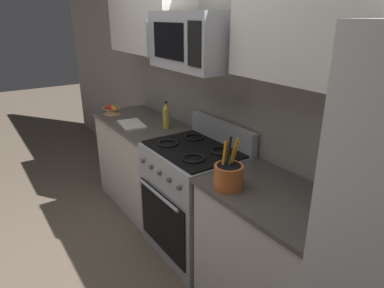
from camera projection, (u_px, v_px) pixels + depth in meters
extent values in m
plane|color=#6B5B4C|center=(122.00, 278.00, 2.61)|extent=(16.00, 16.00, 0.00)
cube|color=#9E998E|center=(233.00, 94.00, 2.70)|extent=(8.00, 0.10, 2.60)
cube|color=silver|center=(143.00, 164.00, 3.53)|extent=(1.06, 0.56, 0.88)
cube|color=#4C4742|center=(140.00, 122.00, 3.37)|extent=(1.10, 0.60, 0.03)
cube|color=#B2B5BA|center=(194.00, 201.00, 2.80)|extent=(0.76, 0.60, 0.91)
cube|color=black|center=(162.00, 222.00, 2.67)|extent=(0.67, 0.01, 0.51)
cylinder|color=#B2B5BA|center=(158.00, 195.00, 2.57)|extent=(0.57, 0.02, 0.02)
cube|color=black|center=(194.00, 149.00, 2.64)|extent=(0.73, 0.54, 0.02)
cube|color=#B2B5BA|center=(222.00, 132.00, 2.75)|extent=(0.76, 0.06, 0.18)
torus|color=black|center=(168.00, 143.00, 2.71)|extent=(0.17, 0.17, 0.02)
torus|color=black|center=(194.00, 158.00, 2.42)|extent=(0.17, 0.17, 0.02)
torus|color=black|center=(194.00, 137.00, 2.84)|extent=(0.17, 0.17, 0.02)
torus|color=black|center=(222.00, 151.00, 2.56)|extent=(0.17, 0.17, 0.02)
cylinder|color=#4C4C51|center=(143.00, 161.00, 2.73)|extent=(0.04, 0.02, 0.04)
cylinder|color=#4C4C51|center=(151.00, 167.00, 2.62)|extent=(0.04, 0.02, 0.04)
cylinder|color=#4C4C51|center=(159.00, 173.00, 2.52)|extent=(0.04, 0.02, 0.04)
cylinder|color=#4C4C51|center=(169.00, 180.00, 2.41)|extent=(0.04, 0.02, 0.04)
cylinder|color=#4C4C51|center=(179.00, 188.00, 2.31)|extent=(0.04, 0.02, 0.04)
cube|color=silver|center=(269.00, 259.00, 2.15)|extent=(0.87, 0.56, 0.88)
cube|color=#4C4742|center=(276.00, 196.00, 1.99)|extent=(0.91, 0.60, 0.03)
cube|color=#B2B5BA|center=(198.00, 40.00, 2.37)|extent=(0.70, 0.40, 0.39)
cube|color=black|center=(168.00, 41.00, 2.31)|extent=(0.38, 0.01, 0.24)
cube|color=black|center=(194.00, 44.00, 2.06)|extent=(0.14, 0.01, 0.27)
cylinder|color=#B2B5BA|center=(147.00, 39.00, 2.49)|extent=(0.02, 0.02, 0.27)
cube|color=silver|center=(149.00, 16.00, 3.10)|extent=(1.09, 0.34, 0.66)
cube|color=silver|center=(314.00, 17.00, 1.72)|extent=(0.90, 0.34, 0.66)
cylinder|color=#D1662D|center=(228.00, 177.00, 2.03)|extent=(0.18, 0.18, 0.15)
cylinder|color=black|center=(228.00, 175.00, 2.03)|extent=(0.14, 0.14, 0.13)
cylinder|color=orange|center=(231.00, 160.00, 2.01)|extent=(0.09, 0.05, 0.29)
cylinder|color=green|center=(228.00, 163.00, 2.00)|extent=(0.05, 0.05, 0.26)
cylinder|color=black|center=(228.00, 161.00, 2.00)|extent=(0.04, 0.07, 0.29)
cylinder|color=orange|center=(223.00, 162.00, 2.02)|extent=(0.05, 0.07, 0.26)
cylinder|color=yellow|center=(233.00, 160.00, 2.03)|extent=(0.08, 0.04, 0.26)
cylinder|color=orange|center=(225.00, 160.00, 2.03)|extent=(0.02, 0.08, 0.27)
cone|color=tan|center=(112.00, 111.00, 3.58)|extent=(0.18, 0.18, 0.06)
torus|color=tan|center=(111.00, 108.00, 3.57)|extent=(0.19, 0.19, 0.01)
sphere|color=red|center=(110.00, 109.00, 3.57)|extent=(0.08, 0.08, 0.08)
sphere|color=orange|center=(114.00, 109.00, 3.56)|extent=(0.07, 0.07, 0.07)
sphere|color=yellow|center=(112.00, 109.00, 3.57)|extent=(0.08, 0.08, 0.08)
sphere|color=#9EB74C|center=(112.00, 108.00, 3.58)|extent=(0.08, 0.08, 0.08)
sphere|color=red|center=(108.00, 108.00, 3.64)|extent=(0.08, 0.08, 0.08)
cube|color=silver|center=(132.00, 124.00, 3.22)|extent=(0.35, 0.25, 0.02)
cylinder|color=gold|center=(166.00, 118.00, 3.11)|extent=(0.06, 0.06, 0.18)
cone|color=gold|center=(166.00, 106.00, 3.07)|extent=(0.06, 0.06, 0.05)
cylinder|color=black|center=(166.00, 102.00, 3.06)|extent=(0.03, 0.03, 0.01)
cylinder|color=silver|center=(326.00, 212.00, 1.69)|extent=(0.05, 0.05, 0.13)
cone|color=silver|center=(328.00, 197.00, 1.66)|extent=(0.05, 0.05, 0.04)
cylinder|color=black|center=(329.00, 193.00, 1.66)|extent=(0.02, 0.02, 0.01)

